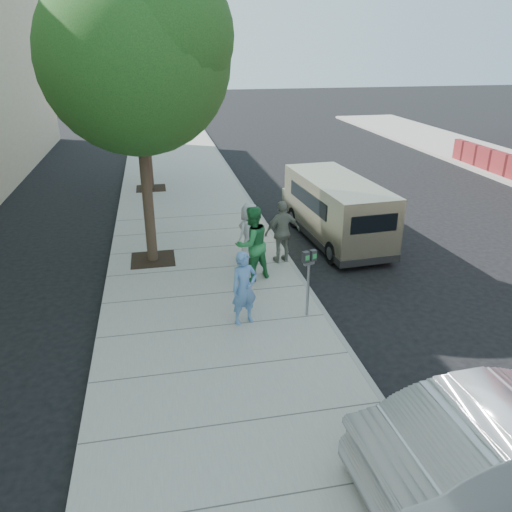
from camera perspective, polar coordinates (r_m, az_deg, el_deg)
name	(u,v)px	position (r m, az deg, el deg)	size (l,w,h in m)	color
ground	(250,296)	(12.28, -0.71, -4.55)	(120.00, 120.00, 0.00)	black
sidewalk	(209,297)	(12.12, -5.37, -4.65)	(5.00, 60.00, 0.15)	gray
curb_face	(306,288)	(12.56, 5.77, -3.62)	(0.12, 60.00, 0.16)	gray
tree_near	(137,51)	(13.10, -13.48, 21.85)	(4.62, 4.60, 7.53)	black
tree_far	(142,67)	(20.71, -12.90, 20.30)	(3.92, 3.80, 6.49)	black
parking_meter	(309,269)	(10.70, 6.06, -1.52)	(0.33, 0.20, 1.54)	gray
van	(335,208)	(15.61, 9.02, 5.40)	(2.08, 5.35, 1.95)	beige
person_officer	(244,288)	(10.50, -1.35, -3.70)	(0.59, 0.39, 1.63)	#5783B9
person_green_shirt	(252,244)	(12.42, -0.46, 1.42)	(0.93, 0.73, 1.92)	#287A3F
person_gray_shirt	(249,232)	(13.59, -0.76, 2.72)	(0.80, 0.52, 1.64)	#AEAEB1
person_striped_polo	(282,232)	(13.51, 3.04, 2.77)	(1.01, 0.42, 1.73)	gray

